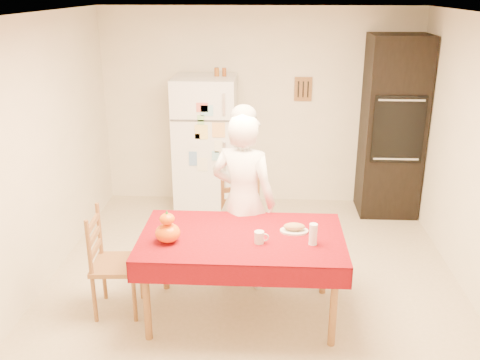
# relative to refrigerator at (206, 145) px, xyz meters

# --- Properties ---
(floor) EXTENTS (4.50, 4.50, 0.00)m
(floor) POSITION_rel_refrigerator_xyz_m (0.65, -1.88, -0.85)
(floor) COLOR tan
(floor) RESTS_ON ground
(room_shell) EXTENTS (4.02, 4.52, 2.51)m
(room_shell) POSITION_rel_refrigerator_xyz_m (0.65, -1.88, 0.77)
(room_shell) COLOR #F0E3CA
(room_shell) RESTS_ON ground
(refrigerator) EXTENTS (0.75, 0.74, 1.70)m
(refrigerator) POSITION_rel_refrigerator_xyz_m (0.00, 0.00, 0.00)
(refrigerator) COLOR white
(refrigerator) RESTS_ON floor
(oven_cabinet) EXTENTS (0.70, 0.62, 2.20)m
(oven_cabinet) POSITION_rel_refrigerator_xyz_m (2.28, 0.05, 0.25)
(oven_cabinet) COLOR black
(oven_cabinet) RESTS_ON floor
(dining_table) EXTENTS (1.70, 1.00, 0.76)m
(dining_table) POSITION_rel_refrigerator_xyz_m (0.57, -2.35, -0.16)
(dining_table) COLOR brown
(dining_table) RESTS_ON floor
(chair_far) EXTENTS (0.52, 0.51, 0.95)m
(chair_far) POSITION_rel_refrigerator_xyz_m (0.54, -1.57, -0.34)
(chair_far) COLOR brown
(chair_far) RESTS_ON floor
(chair_left) EXTENTS (0.43, 0.45, 0.95)m
(chair_left) POSITION_rel_refrigerator_xyz_m (-0.58, -2.34, -0.34)
(chair_left) COLOR brown
(chair_left) RESTS_ON floor
(seated_woman) EXTENTS (0.71, 0.58, 1.69)m
(seated_woman) POSITION_rel_refrigerator_xyz_m (0.56, -1.80, -0.00)
(seated_woman) COLOR white
(seated_woman) RESTS_ON floor
(coffee_mug) EXTENTS (0.08, 0.08, 0.10)m
(coffee_mug) POSITION_rel_refrigerator_xyz_m (0.72, -2.47, -0.04)
(coffee_mug) COLOR silver
(coffee_mug) RESTS_ON dining_table
(pumpkin_lower) EXTENTS (0.21, 0.21, 0.15)m
(pumpkin_lower) POSITION_rel_refrigerator_xyz_m (-0.02, -2.49, -0.01)
(pumpkin_lower) COLOR red
(pumpkin_lower) RESTS_ON dining_table
(pumpkin_upper) EXTENTS (0.12, 0.12, 0.09)m
(pumpkin_upper) POSITION_rel_refrigerator_xyz_m (-0.02, -2.49, 0.11)
(pumpkin_upper) COLOR #C34204
(pumpkin_upper) RESTS_ON pumpkin_lower
(wine_glass) EXTENTS (0.07, 0.07, 0.18)m
(wine_glass) POSITION_rel_refrigerator_xyz_m (1.15, -2.47, -0.00)
(wine_glass) COLOR white
(wine_glass) RESTS_ON dining_table
(bread_plate) EXTENTS (0.24, 0.24, 0.02)m
(bread_plate) POSITION_rel_refrigerator_xyz_m (1.01, -2.25, -0.08)
(bread_plate) COLOR silver
(bread_plate) RESTS_ON dining_table
(bread_loaf) EXTENTS (0.18, 0.10, 0.06)m
(bread_loaf) POSITION_rel_refrigerator_xyz_m (1.01, -2.25, -0.04)
(bread_loaf) COLOR #976D4A
(bread_loaf) RESTS_ON bread_plate
(spice_jar_left) EXTENTS (0.05, 0.05, 0.10)m
(spice_jar_left) POSITION_rel_refrigerator_xyz_m (0.15, 0.05, 0.90)
(spice_jar_left) COLOR #97581B
(spice_jar_left) RESTS_ON refrigerator
(spice_jar_mid) EXTENTS (0.05, 0.05, 0.10)m
(spice_jar_mid) POSITION_rel_refrigerator_xyz_m (0.14, 0.05, 0.90)
(spice_jar_mid) COLOR #944C1B
(spice_jar_mid) RESTS_ON refrigerator
(spice_jar_right) EXTENTS (0.05, 0.05, 0.10)m
(spice_jar_right) POSITION_rel_refrigerator_xyz_m (0.23, 0.05, 0.90)
(spice_jar_right) COLOR brown
(spice_jar_right) RESTS_ON refrigerator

